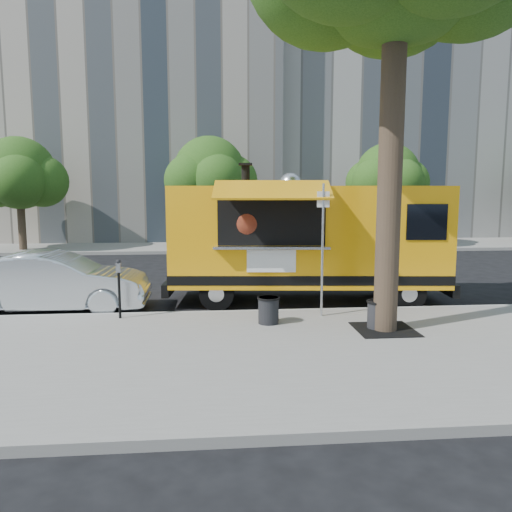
% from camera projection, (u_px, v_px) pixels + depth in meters
% --- Properties ---
extents(ground, '(120.00, 120.00, 0.00)m').
position_uv_depth(ground, '(249.00, 308.00, 12.82)').
color(ground, black).
rests_on(ground, ground).
extents(sidewalk, '(60.00, 6.00, 0.15)m').
position_uv_depth(sidewalk, '(265.00, 356.00, 8.86)').
color(sidewalk, gray).
rests_on(sidewalk, ground).
extents(curb, '(60.00, 0.14, 0.16)m').
position_uv_depth(curb, '(252.00, 314.00, 11.89)').
color(curb, '#999993').
rests_on(curb, ground).
extents(far_sidewalk, '(60.00, 5.00, 0.15)m').
position_uv_depth(far_sidewalk, '(230.00, 246.00, 26.14)').
color(far_sidewalk, gray).
rests_on(far_sidewalk, ground).
extents(building_left, '(22.00, 14.00, 24.00)m').
position_uv_depth(building_left, '(100.00, 50.00, 32.25)').
color(building_left, '#AC9E8F').
rests_on(building_left, ground).
extents(building_mid, '(20.00, 14.00, 20.00)m').
position_uv_depth(building_mid, '(393.00, 90.00, 35.26)').
color(building_mid, gray).
rests_on(building_mid, ground).
extents(tree_well, '(1.20, 1.20, 0.02)m').
position_uv_depth(tree_well, '(385.00, 329.00, 10.27)').
color(tree_well, black).
rests_on(tree_well, sidewalk).
extents(far_tree_a, '(3.42, 3.42, 5.36)m').
position_uv_depth(far_tree_a, '(19.00, 173.00, 23.58)').
color(far_tree_a, '#33261C').
rests_on(far_tree_a, far_sidewalk).
extents(far_tree_b, '(3.60, 3.60, 5.50)m').
position_uv_depth(far_tree_b, '(209.00, 173.00, 24.76)').
color(far_tree_b, '#33261C').
rests_on(far_tree_b, far_sidewalk).
extents(far_tree_c, '(3.24, 3.24, 5.21)m').
position_uv_depth(far_tree_c, '(387.00, 176.00, 25.28)').
color(far_tree_c, '#33261C').
rests_on(far_tree_c, far_sidewalk).
extents(sign_post, '(0.28, 0.06, 3.00)m').
position_uv_depth(sign_post, '(323.00, 242.00, 11.18)').
color(sign_post, silver).
rests_on(sign_post, sidewalk).
extents(parking_meter, '(0.11, 0.11, 1.33)m').
position_uv_depth(parking_meter, '(119.00, 282.00, 11.09)').
color(parking_meter, black).
rests_on(parking_meter, sidewalk).
extents(food_truck, '(7.60, 3.77, 3.68)m').
position_uv_depth(food_truck, '(306.00, 238.00, 13.30)').
color(food_truck, '#FFA80D').
rests_on(food_truck, ground).
extents(sedan, '(4.53, 1.60, 1.49)m').
position_uv_depth(sedan, '(55.00, 282.00, 12.30)').
color(sedan, silver).
rests_on(sedan, ground).
extents(trash_bin_left, '(0.48, 0.48, 0.58)m').
position_uv_depth(trash_bin_left, '(269.00, 309.00, 10.73)').
color(trash_bin_left, black).
rests_on(trash_bin_left, sidewalk).
extents(trash_bin_right, '(0.49, 0.49, 0.58)m').
position_uv_depth(trash_bin_right, '(378.00, 314.00, 10.33)').
color(trash_bin_right, black).
rests_on(trash_bin_right, sidewalk).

